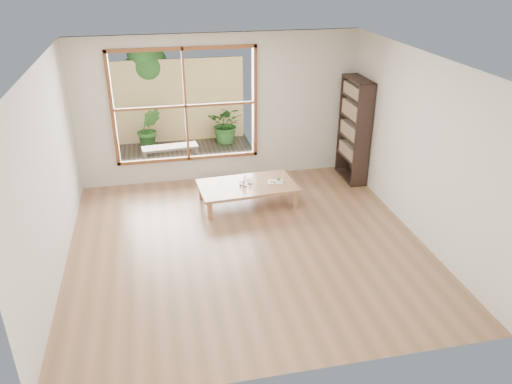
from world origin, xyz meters
TOP-DOWN VIEW (x-y plane):
  - ground at (0.00, 0.00)m, footprint 5.00×5.00m
  - low_table at (0.25, 1.27)m, footprint 1.64×1.00m
  - floor_cushion at (-0.11, 1.85)m, footprint 0.63×0.63m
  - bookshelf at (2.33, 1.90)m, footprint 0.30×0.83m
  - glass_tall at (0.20, 1.20)m, footprint 0.07×0.07m
  - glass_mid at (0.31, 1.28)m, footprint 0.07×0.07m
  - glass_short at (0.26, 1.42)m, footprint 0.07×0.07m
  - glass_small at (0.15, 1.25)m, footprint 0.06×0.06m
  - food_tray at (0.74, 1.25)m, footprint 0.29×0.24m
  - deck at (-0.60, 3.56)m, footprint 2.80×2.00m
  - garden_bench at (-0.90, 3.28)m, footprint 1.10×0.41m
  - bamboo_fence at (-0.60, 4.56)m, footprint 2.80×0.06m
  - shrub_right at (0.37, 4.19)m, footprint 0.93×0.87m
  - shrub_left at (-1.27, 4.07)m, footprint 0.51×0.42m
  - garden_tree at (-1.28, 4.86)m, footprint 1.04×0.85m

SIDE VIEW (x-z plane):
  - ground at x=0.00m, z-range 0.00..0.00m
  - deck at x=-0.60m, z-range -0.03..0.03m
  - floor_cushion at x=-0.11m, z-range 0.00..0.08m
  - low_table at x=0.25m, z-range 0.13..0.48m
  - garden_bench at x=-0.90m, z-range 0.14..0.48m
  - food_tray at x=0.74m, z-range 0.32..0.40m
  - glass_small at x=0.15m, z-range 0.34..0.42m
  - glass_short at x=0.26m, z-range 0.34..0.44m
  - glass_mid at x=0.31m, z-range 0.34..0.44m
  - glass_tall at x=0.20m, z-range 0.34..0.48m
  - shrub_right at x=0.37m, z-range 0.03..0.86m
  - shrub_left at x=-1.27m, z-range 0.03..0.94m
  - bamboo_fence at x=-0.60m, z-range 0.00..1.80m
  - bookshelf at x=2.33m, z-range 0.00..1.85m
  - garden_tree at x=-1.28m, z-range 0.52..2.74m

